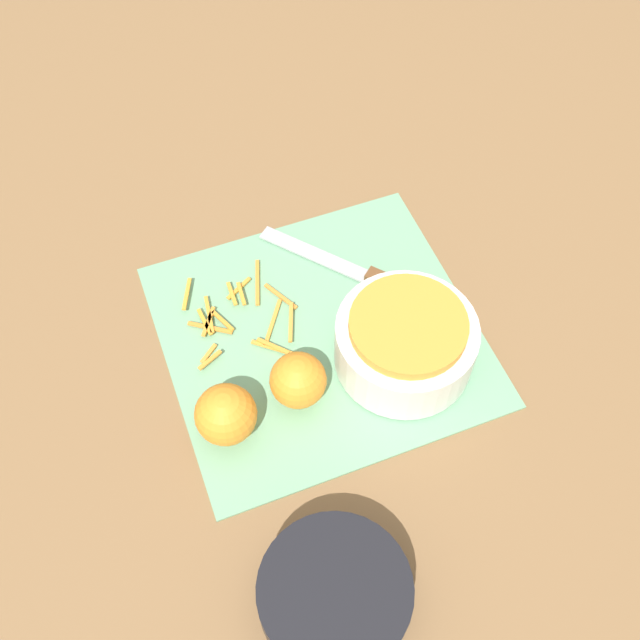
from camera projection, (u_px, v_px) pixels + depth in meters
The scene contains 8 objects.
ground_plane at pixel (320, 335), 0.97m from camera, with size 4.00×4.00×0.00m, color olive.
cutting_board at pixel (320, 334), 0.97m from camera, with size 0.39×0.38×0.01m.
bowl_speckled at pixel (406, 341), 0.91m from camera, with size 0.17×0.17×0.08m.
bowl_dark at pixel (335, 595), 0.77m from camera, with size 0.16×0.16×0.06m.
knife at pixel (381, 281), 1.01m from camera, with size 0.19×0.22×0.02m.
orange_left at pixel (226, 415), 0.86m from camera, with size 0.07×0.07×0.07m.
orange_right at pixel (298, 380), 0.89m from camera, with size 0.07×0.07×0.07m.
peel_pile at pixel (240, 316), 0.98m from camera, with size 0.15×0.16×0.01m.
Camera 1 is at (0.19, 0.48, 0.82)m, focal length 42.00 mm.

